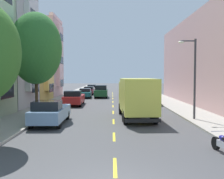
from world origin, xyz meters
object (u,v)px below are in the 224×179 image
at_px(parked_hatchback_silver, 139,93).
at_px(parked_pickup_red, 73,98).
at_px(street_tree_second, 34,48).
at_px(parked_wagon_white, 90,88).
at_px(parked_sedan_burgundy, 88,90).
at_px(moving_forest_sedan, 100,91).
at_px(street_lamp, 191,72).
at_px(parked_suv_champagne, 148,96).
at_px(parked_sedan_teal, 84,93).
at_px(delivery_box_truck, 135,96).
at_px(parked_pickup_sky, 49,112).
at_px(parked_wagon_black, 135,90).
at_px(parked_wagon_orange, 130,87).
at_px(parked_motorcycle, 223,145).

bearing_deg(parked_hatchback_silver, parked_pickup_red, -129.81).
relative_size(street_tree_second, parked_wagon_white, 1.80).
xyz_separation_m(parked_sedan_burgundy, moving_forest_sedan, (2.45, -6.49, 0.24)).
bearing_deg(street_lamp, parked_suv_champagne, 97.38).
bearing_deg(parked_sedan_burgundy, parked_sedan_teal, -89.87).
xyz_separation_m(street_tree_second, delivery_box_truck, (8.21, -1.45, -3.82)).
bearing_deg(parked_suv_champagne, delivery_box_truck, -102.53).
bearing_deg(parked_suv_champagne, street_lamp, -82.62).
distance_m(parked_pickup_sky, parked_suv_champagne, 16.21).
bearing_deg(parked_wagon_black, parked_wagon_white, 136.08).
height_order(parked_wagon_white, parked_pickup_sky, parked_pickup_sky).
relative_size(parked_wagon_orange, parked_pickup_red, 0.88).
distance_m(parked_wagon_orange, parked_wagon_black, 12.07).
bearing_deg(parked_pickup_sky, street_tree_second, 118.59).
xyz_separation_m(delivery_box_truck, parked_wagon_black, (2.50, 27.26, -1.02)).
height_order(parked_sedan_teal, parked_sedan_burgundy, same).
bearing_deg(delivery_box_truck, street_lamp, -9.89).
xyz_separation_m(street_lamp, parked_wagon_orange, (-1.69, 40.05, -2.86)).
bearing_deg(parked_wagon_black, parked_pickup_sky, -106.55).
bearing_deg(parked_wagon_black, street_lamp, -86.68).
distance_m(parked_pickup_red, moving_forest_sedan, 11.27).
xyz_separation_m(parked_wagon_white, parked_sedan_burgundy, (0.12, -8.43, -0.05)).
relative_size(delivery_box_truck, parked_pickup_red, 1.34).
xyz_separation_m(street_lamp, delivery_box_truck, (-4.12, 0.72, -1.84)).
bearing_deg(delivery_box_truck, parked_wagon_orange, 86.46).
height_order(parked_wagon_white, parked_sedan_burgundy, parked_wagon_white).
relative_size(delivery_box_truck, parked_pickup_sky, 1.34).
height_order(parked_pickup_sky, parked_hatchback_silver, parked_pickup_sky).
bearing_deg(parked_wagon_white, street_tree_second, -93.40).
relative_size(street_lamp, parked_motorcycle, 2.92).
relative_size(parked_sedan_teal, moving_forest_sedan, 0.95).
height_order(parked_sedan_teal, parked_motorcycle, parked_sedan_teal).
bearing_deg(parked_hatchback_silver, parked_pickup_sky, -111.18).
bearing_deg(parked_wagon_white, parked_pickup_red, -90.20).
height_order(street_tree_second, parked_pickup_red, street_tree_second).
bearing_deg(parked_sedan_teal, parked_pickup_red, -91.20).
bearing_deg(parked_sedan_teal, parked_motorcycle, -73.20).
height_order(parked_wagon_black, parked_hatchback_silver, same).
distance_m(parked_sedan_burgundy, parked_motorcycle, 37.68).
xyz_separation_m(parked_pickup_sky, moving_forest_sedan, (2.63, 22.85, 0.16)).
bearing_deg(parked_hatchback_silver, street_lamp, -85.27).
distance_m(parked_wagon_orange, parked_sedan_teal, 20.78).
relative_size(parked_wagon_white, parked_motorcycle, 2.30).
bearing_deg(moving_forest_sedan, parked_wagon_black, 47.05).
bearing_deg(parked_sedan_burgundy, parked_suv_champagne, -61.30).
bearing_deg(parked_wagon_white, parked_suv_champagne, -70.14).
bearing_deg(parked_wagon_white, parked_hatchback_silver, -61.01).
height_order(delivery_box_truck, parked_sedan_burgundy, delivery_box_truck).
bearing_deg(parked_suv_champagne, parked_wagon_white, 109.86).
bearing_deg(parked_hatchback_silver, street_tree_second, -119.58).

